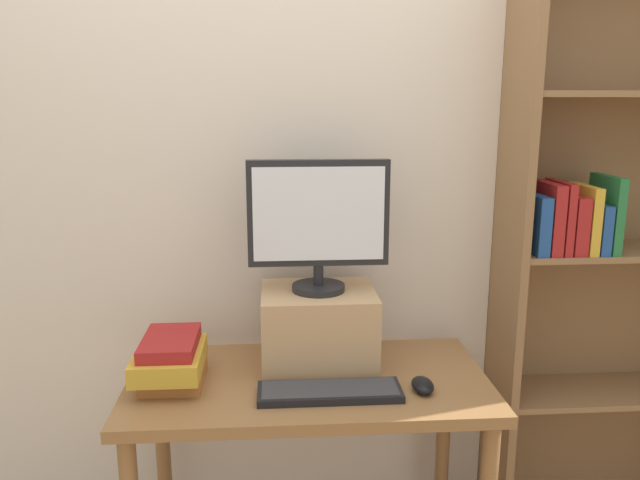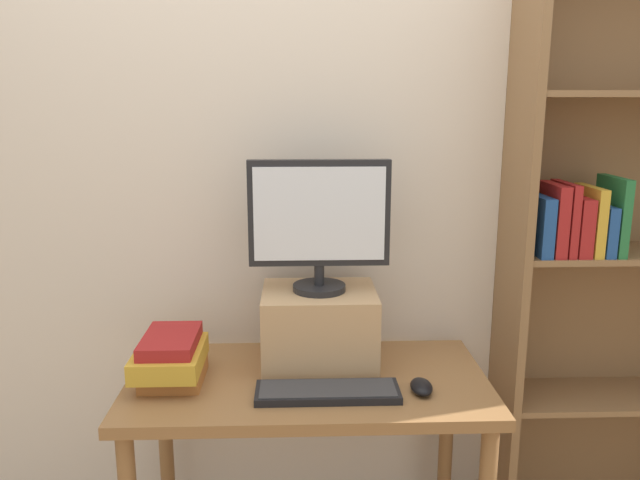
# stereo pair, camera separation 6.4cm
# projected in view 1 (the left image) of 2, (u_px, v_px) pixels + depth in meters

# --- Properties ---
(back_wall) EXTENTS (7.00, 0.08, 2.60)m
(back_wall) POSITION_uv_depth(u_px,v_px,m) (302.00, 174.00, 2.17)
(back_wall) COLOR beige
(back_wall) RESTS_ON ground_plane
(desk) EXTENTS (1.11, 0.58, 0.71)m
(desk) POSITION_uv_depth(u_px,v_px,m) (308.00, 407.00, 1.95)
(desk) COLOR olive
(desk) RESTS_ON ground_plane
(bookshelf_unit) EXTENTS (0.89, 0.28, 2.08)m
(bookshelf_unit) POSITION_uv_depth(u_px,v_px,m) (620.00, 247.00, 2.16)
(bookshelf_unit) COLOR olive
(bookshelf_unit) RESTS_ON ground_plane
(riser_box) EXTENTS (0.36, 0.30, 0.24)m
(riser_box) POSITION_uv_depth(u_px,v_px,m) (318.00, 326.00, 2.02)
(riser_box) COLOR tan
(riser_box) RESTS_ON desk
(computer_monitor) EXTENTS (0.44, 0.17, 0.42)m
(computer_monitor) POSITION_uv_depth(u_px,v_px,m) (318.00, 221.00, 1.94)
(computer_monitor) COLOR black
(computer_monitor) RESTS_ON riser_box
(keyboard) EXTENTS (0.42, 0.14, 0.02)m
(keyboard) POSITION_uv_depth(u_px,v_px,m) (330.00, 392.00, 1.81)
(keyboard) COLOR black
(keyboard) RESTS_ON desk
(computer_mouse) EXTENTS (0.06, 0.10, 0.04)m
(computer_mouse) POSITION_uv_depth(u_px,v_px,m) (423.00, 385.00, 1.84)
(computer_mouse) COLOR black
(computer_mouse) RESTS_ON desk
(book_stack) EXTENTS (0.20, 0.27, 0.15)m
(book_stack) POSITION_uv_depth(u_px,v_px,m) (171.00, 360.00, 1.88)
(book_stack) COLOR #AD662D
(book_stack) RESTS_ON desk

